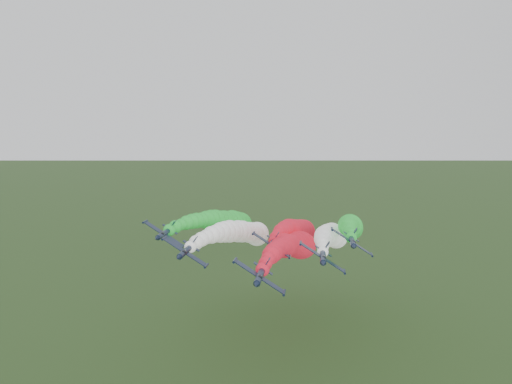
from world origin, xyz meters
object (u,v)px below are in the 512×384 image
Objects in this scene: jet_lead at (294,246)px; jet_inner_right at (331,236)px; jet_inner_left at (241,233)px; jet_outer_right at (350,227)px; jet_outer_left at (226,222)px; jet_trail at (296,230)px.

jet_lead is 14.14m from jet_inner_right.
jet_inner_left is 1.00× the size of jet_outer_right.
jet_trail is at bearing 19.71° from jet_outer_left.
jet_inner_right is at bearing -119.69° from jet_outer_right.
jet_outer_left is 1.00× the size of jet_trail.
jet_trail is (-16.63, 9.19, -3.23)m from jet_outer_right.
jet_inner_left is at bearing -125.26° from jet_trail.
jet_inner_left reaches higher than jet_lead.
jet_inner_right is 0.99× the size of jet_trail.
jet_outer_left reaches higher than jet_lead.
jet_outer_left reaches higher than jet_trail.
jet_inner_left reaches higher than jet_inner_right.
jet_outer_right is (38.46, -1.37, -0.29)m from jet_outer_left.
jet_lead is at bearing -127.95° from jet_outer_right.
jet_inner_right is 1.00× the size of jet_outer_right.
jet_trail is at bearing 151.09° from jet_outer_right.
jet_inner_left is at bearing -159.25° from jet_outer_right.
jet_inner_left is at bearing -176.38° from jet_inner_right.
jet_outer_left reaches higher than jet_outer_right.
jet_inner_right is (9.97, 10.00, 0.84)m from jet_lead.
jet_inner_left is 33.78m from jet_outer_right.
jet_outer_right reaches higher than jet_inner_left.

